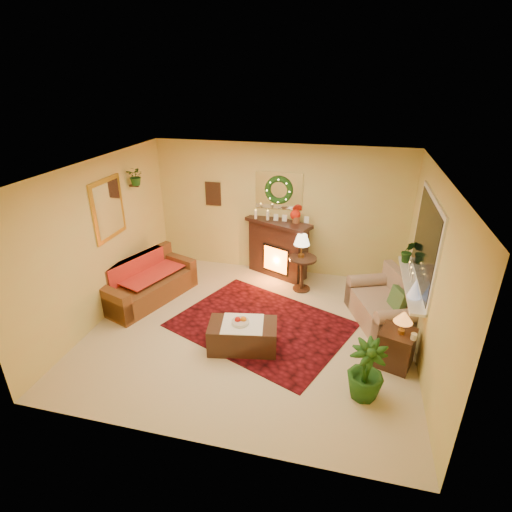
% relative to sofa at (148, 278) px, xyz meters
% --- Properties ---
extents(floor, '(5.00, 5.00, 0.00)m').
position_rel_sofa_xyz_m(floor, '(2.04, -0.51, -0.43)').
color(floor, beige).
rests_on(floor, ground).
extents(ceiling, '(5.00, 5.00, 0.00)m').
position_rel_sofa_xyz_m(ceiling, '(2.04, -0.51, 2.17)').
color(ceiling, white).
rests_on(ceiling, ground).
extents(wall_back, '(5.00, 5.00, 0.00)m').
position_rel_sofa_xyz_m(wall_back, '(2.04, 1.74, 0.87)').
color(wall_back, '#EFD88C').
rests_on(wall_back, ground).
extents(wall_front, '(5.00, 5.00, 0.00)m').
position_rel_sofa_xyz_m(wall_front, '(2.04, -2.76, 0.87)').
color(wall_front, '#EFD88C').
rests_on(wall_front, ground).
extents(wall_left, '(4.50, 4.50, 0.00)m').
position_rel_sofa_xyz_m(wall_left, '(-0.46, -0.51, 0.87)').
color(wall_left, '#EFD88C').
rests_on(wall_left, ground).
extents(wall_right, '(4.50, 4.50, 0.00)m').
position_rel_sofa_xyz_m(wall_right, '(4.54, -0.51, 0.87)').
color(wall_right, '#EFD88C').
rests_on(wall_right, ground).
extents(area_rug, '(3.21, 2.85, 0.01)m').
position_rel_sofa_xyz_m(area_rug, '(2.17, -0.35, -0.42)').
color(area_rug, maroon).
rests_on(area_rug, floor).
extents(sofa, '(1.32, 1.92, 0.76)m').
position_rel_sofa_xyz_m(sofa, '(0.00, 0.00, 0.00)').
color(sofa, brown).
rests_on(sofa, floor).
extents(red_throw, '(0.78, 1.27, 0.02)m').
position_rel_sofa_xyz_m(red_throw, '(-0.07, 0.18, 0.03)').
color(red_throw, red).
rests_on(red_throw, sofa).
extents(fireplace, '(1.24, 0.83, 1.09)m').
position_rel_sofa_xyz_m(fireplace, '(2.08, 1.53, 0.12)').
color(fireplace, black).
rests_on(fireplace, floor).
extents(poinsettia, '(0.20, 0.20, 0.20)m').
position_rel_sofa_xyz_m(poinsettia, '(2.40, 1.54, 0.87)').
color(poinsettia, red).
rests_on(poinsettia, fireplace).
extents(mantel_candle_a, '(0.06, 0.06, 0.17)m').
position_rel_sofa_xyz_m(mantel_candle_a, '(1.63, 1.50, 0.83)').
color(mantel_candle_a, silver).
rests_on(mantel_candle_a, fireplace).
extents(mantel_candle_b, '(0.06, 0.06, 0.18)m').
position_rel_sofa_xyz_m(mantel_candle_b, '(1.87, 1.50, 0.83)').
color(mantel_candle_b, '#F2E8CE').
rests_on(mantel_candle_b, fireplace).
extents(mantel_mirror, '(0.92, 0.02, 0.72)m').
position_rel_sofa_xyz_m(mantel_mirror, '(2.04, 1.72, 1.27)').
color(mantel_mirror, white).
rests_on(mantel_mirror, wall_back).
extents(wreath, '(0.55, 0.11, 0.55)m').
position_rel_sofa_xyz_m(wreath, '(2.04, 1.68, 1.29)').
color(wreath, '#194719').
rests_on(wreath, wall_back).
extents(wall_art, '(0.32, 0.03, 0.48)m').
position_rel_sofa_xyz_m(wall_art, '(0.69, 1.72, 1.12)').
color(wall_art, '#381E11').
rests_on(wall_art, wall_back).
extents(gold_mirror, '(0.03, 0.84, 1.00)m').
position_rel_sofa_xyz_m(gold_mirror, '(-0.44, -0.21, 1.32)').
color(gold_mirror, gold).
rests_on(gold_mirror, wall_left).
extents(hanging_plant, '(0.33, 0.28, 0.36)m').
position_rel_sofa_xyz_m(hanging_plant, '(-0.30, 0.54, 1.54)').
color(hanging_plant, '#194719').
rests_on(hanging_plant, wall_left).
extents(loveseat, '(1.26, 1.59, 0.80)m').
position_rel_sofa_xyz_m(loveseat, '(4.10, 0.21, -0.01)').
color(loveseat, gray).
rests_on(loveseat, floor).
extents(window_frame, '(0.03, 1.86, 1.36)m').
position_rel_sofa_xyz_m(window_frame, '(4.53, 0.04, 1.12)').
color(window_frame, white).
rests_on(window_frame, wall_right).
extents(window_glass, '(0.02, 1.70, 1.22)m').
position_rel_sofa_xyz_m(window_glass, '(4.51, 0.04, 1.12)').
color(window_glass, black).
rests_on(window_glass, wall_right).
extents(window_sill, '(0.22, 1.86, 0.04)m').
position_rel_sofa_xyz_m(window_sill, '(4.42, 0.04, 0.44)').
color(window_sill, white).
rests_on(window_sill, wall_right).
extents(mini_tree, '(0.19, 0.19, 0.28)m').
position_rel_sofa_xyz_m(mini_tree, '(4.40, -0.44, 0.61)').
color(mini_tree, silver).
rests_on(mini_tree, window_sill).
extents(sill_plant, '(0.28, 0.22, 0.51)m').
position_rel_sofa_xyz_m(sill_plant, '(4.42, 0.75, 0.66)').
color(sill_plant, '#194D18').
rests_on(sill_plant, window_sill).
extents(side_table_round, '(0.57, 0.57, 0.67)m').
position_rel_sofa_xyz_m(side_table_round, '(2.65, 0.99, -0.10)').
color(side_table_round, black).
rests_on(side_table_round, floor).
extents(lamp_cream, '(0.29, 0.29, 0.45)m').
position_rel_sofa_xyz_m(lamp_cream, '(2.62, 1.02, 0.45)').
color(lamp_cream, '#FFEEC0').
rests_on(lamp_cream, side_table_round).
extents(end_table_square, '(0.57, 0.57, 0.55)m').
position_rel_sofa_xyz_m(end_table_square, '(4.22, -0.85, -0.16)').
color(end_table_square, black).
rests_on(end_table_square, floor).
extents(lamp_tiffany, '(0.25, 0.25, 0.37)m').
position_rel_sofa_xyz_m(lamp_tiffany, '(4.24, -0.88, 0.32)').
color(lamp_tiffany, orange).
rests_on(lamp_tiffany, end_table_square).
extents(coffee_table, '(1.09, 0.72, 0.42)m').
position_rel_sofa_xyz_m(coffee_table, '(2.04, -0.99, -0.22)').
color(coffee_table, '#3D1C0D').
rests_on(coffee_table, floor).
extents(fruit_bowl, '(0.26, 0.26, 0.06)m').
position_rel_sofa_xyz_m(fruit_bowl, '(2.01, -1.00, 0.02)').
color(fruit_bowl, silver).
rests_on(fruit_bowl, coffee_table).
extents(floor_palm, '(1.51, 1.51, 2.46)m').
position_rel_sofa_xyz_m(floor_palm, '(3.80, -1.58, 0.02)').
color(floor_palm, '#15461C').
rests_on(floor_palm, floor).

